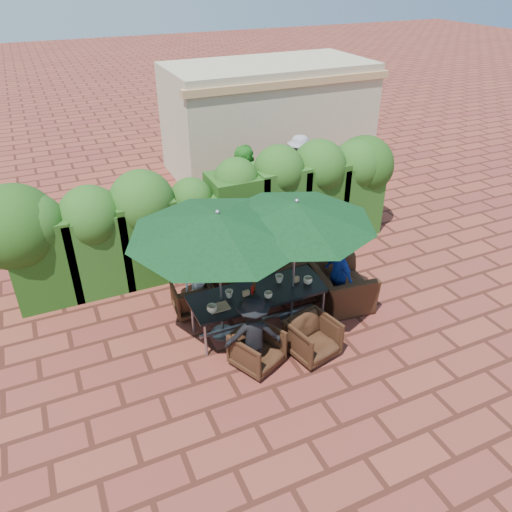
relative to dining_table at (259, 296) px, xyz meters
name	(u,v)px	position (x,y,z in m)	size (l,w,h in m)	color
ground	(260,318)	(0.13, 0.20, -0.68)	(80.00, 80.00, 0.00)	brown
dining_table	(259,296)	(0.00, 0.00, 0.00)	(2.47, 0.90, 0.75)	black
umbrella_left	(218,224)	(-0.68, 0.07, 1.54)	(2.98, 2.98, 2.46)	gray
umbrella_right	(296,212)	(0.64, -0.08, 1.54)	(2.70, 2.70, 2.46)	gray
chair_far_left	(191,296)	(-0.97, 0.93, -0.33)	(0.67, 0.62, 0.69)	black
chair_far_mid	(233,281)	(-0.08, 1.05, -0.31)	(0.72, 0.67, 0.74)	black
chair_far_right	(280,271)	(0.89, 0.90, -0.24)	(0.84, 0.79, 0.87)	black
chair_near_left	(257,347)	(-0.44, -0.91, -0.31)	(0.71, 0.66, 0.73)	black
chair_near_right	(313,336)	(0.51, -1.06, -0.30)	(0.73, 0.69, 0.76)	black
chair_end_right	(341,280)	(1.74, 0.01, -0.16)	(1.18, 0.76, 1.03)	black
adult_far_left	(198,284)	(-0.81, 0.96, -0.11)	(0.56, 0.33, 1.13)	white
adult_far_mid	(242,274)	(0.06, 0.90, -0.10)	(0.42, 0.34, 1.16)	#2040AF
adult_far_right	(272,263)	(0.75, 0.98, -0.07)	(0.58, 0.35, 1.21)	black
adult_near_left	(253,334)	(-0.53, -0.95, 0.03)	(0.90, 0.41, 1.41)	black
adult_end_right	(339,275)	(1.68, 0.00, -0.02)	(0.77, 0.38, 1.31)	#2040AF
child_left	(221,283)	(-0.34, 0.98, -0.23)	(0.32, 0.26, 0.88)	#BF437D
child_right	(255,272)	(0.43, 1.12, -0.27)	(0.29, 0.24, 0.82)	#84489D
pedestrian_a	(244,181)	(1.59, 4.32, 0.27)	(1.77, 0.63, 1.90)	green
pedestrian_b	(278,174)	(2.74, 4.72, 0.12)	(0.77, 0.47, 1.60)	#BF437D
pedestrian_c	(299,168)	(3.31, 4.60, 0.24)	(1.17, 0.54, 1.83)	gray
cup_a	(212,309)	(-0.94, -0.20, 0.14)	(0.17, 0.17, 0.14)	beige
cup_b	(229,294)	(-0.53, 0.08, 0.14)	(0.14, 0.14, 0.13)	beige
cup_c	(268,295)	(0.08, -0.22, 0.13)	(0.15, 0.15, 0.12)	beige
cup_d	(279,279)	(0.47, 0.14, 0.15)	(0.15, 0.15, 0.14)	beige
cup_e	(308,280)	(0.92, -0.12, 0.14)	(0.17, 0.17, 0.13)	beige
ketchup_bottle	(252,290)	(-0.13, -0.01, 0.16)	(0.04, 0.04, 0.17)	#B20C0A
sauce_bottle	(254,286)	(-0.05, 0.08, 0.16)	(0.04, 0.04, 0.17)	#4C230C
serving_tray	(219,307)	(-0.80, -0.14, 0.08)	(0.35, 0.25, 0.02)	#A4784F
number_block_left	(246,293)	(-0.24, 0.00, 0.12)	(0.12, 0.06, 0.10)	tan
number_block_right	(296,279)	(0.75, 0.02, 0.12)	(0.12, 0.06, 0.10)	tan
hedge_wall	(208,207)	(0.00, 2.52, 0.65)	(9.10, 1.60, 2.43)	#1B3A10
building	(268,117)	(3.63, 7.19, 0.93)	(6.20, 3.08, 3.20)	#B9AD89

